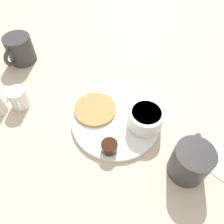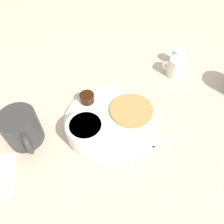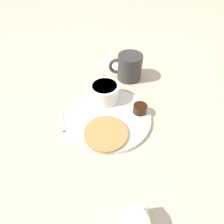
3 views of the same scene
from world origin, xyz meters
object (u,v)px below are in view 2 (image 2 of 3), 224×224
Objects in this scene: fork at (150,151)px; creamer_pitcher_far at (177,56)px; bowl at (86,130)px; plate at (110,121)px; coffee_mug at (22,129)px; creamer_pitcher_near at (176,67)px.

creamer_pitcher_far is at bearing -41.36° from fork.
bowl is at bearing 115.86° from creamer_pitcher_far.
coffee_mug is (0.03, 0.23, 0.04)m from plate.
creamer_pitcher_near reaches higher than creamer_pitcher_far.
coffee_mug is 0.56m from creamer_pitcher_far.
bowl is 0.82× the size of fork.
coffee_mug reaches higher than creamer_pitcher_near.
creamer_pitcher_far reaches higher than plate.
fork is (-0.13, -0.06, -0.00)m from plate.
plate is 0.30m from creamer_pitcher_near.
bowl is 0.44m from creamer_pitcher_far.
bowl is 1.40× the size of creamer_pitcher_near.
fork is at bearing -123.99° from bowl.
coffee_mug reaches higher than plate.
bowl reaches higher than creamer_pitcher_far.
fork is at bearing 137.53° from creamer_pitcher_near.
bowl is at bearing 111.41° from creamer_pitcher_near.
coffee_mug is at bearing 99.04° from creamer_pitcher_near.
creamer_pitcher_near is (0.14, -0.36, -0.01)m from bowl.
creamer_pitcher_far is 0.38m from fork.
bowl is 0.16m from coffee_mug.
coffee_mug is 0.51m from creamer_pitcher_near.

